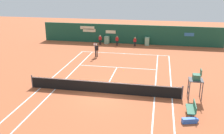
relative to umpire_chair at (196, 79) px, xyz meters
The scene contains 11 objects.
ground_plane 7.10m from the umpire_chair, behind, with size 80.00×80.00×0.01m.
tennis_net 7.01m from the umpire_chair, behind, with size 12.10×0.10×1.07m.
sponsor_back_wall 18.08m from the umpire_chair, 112.62° to the left, with size 25.00×1.02×2.66m.
umpire_chair is the anchor object (origin of this frame).
player_bench 2.87m from the umpire_chair, 99.97° to the right, with size 0.54×1.46×0.88m.
equipment_bag 3.93m from the umpire_chair, 99.39° to the right, with size 1.07×0.56×0.32m.
player_on_baseline 13.71m from the umpire_chair, 136.46° to the left, with size 0.49×0.76×1.78m.
ball_kid_centre_post 17.49m from the umpire_chair, 119.09° to the left, with size 0.44×0.22×1.33m.
ball_kid_left_post 16.45m from the umpire_chair, 111.66° to the left, with size 0.41×0.19×1.24m.
ball_kid_right_post 18.74m from the umpire_chair, 125.37° to the left, with size 0.44×0.22×1.34m.
tennis_ball_near_service_line 8.19m from the umpire_chair, 139.51° to the left, with size 0.07×0.07×0.07m, color #CCE033.
Camera 1 is at (4.13, -17.97, 8.36)m, focal length 41.01 mm.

